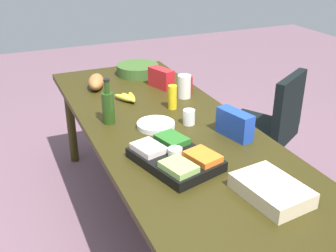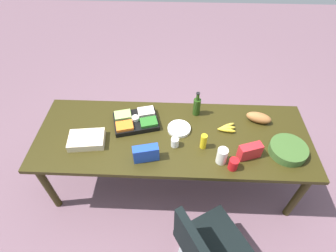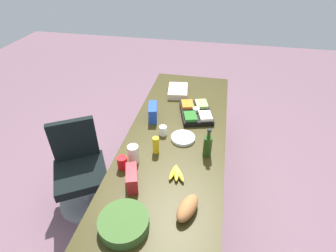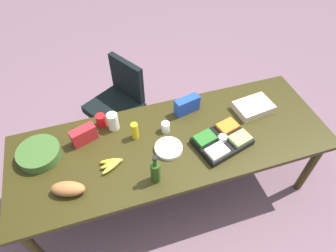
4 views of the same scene
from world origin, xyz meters
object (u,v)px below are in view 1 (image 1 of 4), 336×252
red_solo_cup (187,84)px  chip_bag_blue (235,124)px  conference_table (171,140)px  mustard_bottle (172,97)px  office_chair (262,141)px  chip_bag_red (161,78)px  sheet_cake (271,190)px  salad_bowl (138,69)px  paper_cup (189,117)px  mayo_jar (184,86)px  paper_plate_stack (156,125)px  wine_bottle (108,106)px  bread_loaf (96,82)px  veggie_tray (175,157)px  banana_bunch (128,97)px

red_solo_cup → chip_bag_blue: (-0.74, 0.07, 0.02)m
conference_table → chip_bag_blue: 0.39m
chip_bag_blue → mustard_bottle: bearing=16.8°
office_chair → chip_bag_red: 0.90m
sheet_cake → salad_bowl: size_ratio=0.98×
paper_cup → chip_bag_blue: bearing=-147.2°
chip_bag_red → mayo_jar: (-0.25, -0.07, 0.01)m
office_chair → sheet_cake: 1.42m
paper_plate_stack → wine_bottle: (0.17, 0.23, 0.09)m
bread_loaf → veggie_tray: (-1.20, -0.08, -0.01)m
bread_loaf → paper_plate_stack: 0.79m
sheet_cake → red_solo_cup: red_solo_cup is taller
salad_bowl → mayo_jar: mayo_jar is taller
bread_loaf → conference_table: bearing=-165.3°
mayo_jar → chip_bag_blue: mayo_jar is taller
paper_cup → veggie_tray: bearing=145.6°
wine_bottle → salad_bowl: bearing=-30.4°
chip_bag_blue → chip_bag_red: bearing=4.1°
conference_table → paper_plate_stack: (0.06, 0.07, 0.08)m
conference_table → salad_bowl: bearing=-9.1°
sheet_cake → red_solo_cup: 1.32m
paper_cup → mustard_bottle: (0.25, -0.01, 0.03)m
chip_bag_blue → veggie_tray: bearing=108.6°
conference_table → mayo_jar: bearing=-33.9°
paper_plate_stack → paper_cup: bearing=-100.5°
bread_loaf → wine_bottle: wine_bottle is taller
paper_plate_stack → salad_bowl: salad_bowl is taller
bread_loaf → red_solo_cup: (-0.32, -0.57, 0.01)m
mayo_jar → mustard_bottle: (-0.15, 0.15, -0.00)m
paper_cup → office_chair: bearing=-69.1°
office_chair → sheet_cake: (-1.10, 0.77, 0.45)m
paper_plate_stack → chip_bag_blue: (-0.28, -0.35, 0.06)m
office_chair → veggie_tray: bearing=123.4°
chip_bag_red → bread_loaf: size_ratio=0.83×
bread_loaf → paper_plate_stack: size_ratio=1.09×
chip_bag_red → paper_plate_stack: (-0.61, 0.29, -0.06)m
paper_plate_stack → red_solo_cup: 0.62m
office_chair → banana_bunch: size_ratio=4.98×
sheet_cake → chip_bag_blue: size_ratio=1.45×
sheet_cake → wine_bottle: bearing=22.5°
salad_bowl → banana_bunch: bearing=153.5°
paper_cup → wine_bottle: size_ratio=0.33×
mustard_bottle → wine_bottle: size_ratio=0.57×
conference_table → paper_plate_stack: bearing=51.7°
salad_bowl → office_chair: bearing=-134.1°
paper_cup → sheet_cake: paper_cup is taller
office_chair → wine_bottle: size_ratio=3.27×
chip_bag_red → sheet_cake: bearing=176.1°
paper_cup → veggie_tray: (-0.39, 0.27, -0.01)m
mayo_jar → banana_bunch: bearing=76.5°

